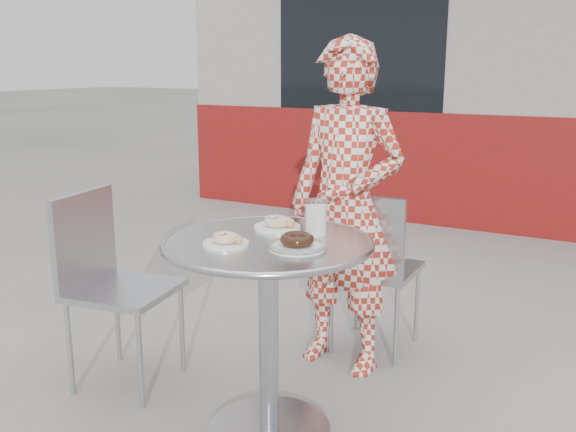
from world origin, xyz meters
The scene contains 9 objects.
storefront centered at (0.00, 5.56, 1.49)m, with size 6.02×4.55×3.00m.
bistro_table centered at (-0.02, 0.00, 0.59)m, with size 0.78×0.78×0.79m.
chair_far centered at (0.04, 0.93, 0.25)m, with size 0.40×0.40×0.82m.
chair_left centered at (-0.80, 0.06, 0.27)m, with size 0.48×0.47×0.87m.
seated_person centered at (-0.03, 0.71, 0.77)m, with size 0.56×0.37×1.54m, color #A02618.
plate_far centered at (-0.07, 0.16, 0.80)m, with size 0.18×0.18×0.05m.
plate_near centered at (-0.12, -0.13, 0.80)m, with size 0.16×0.16×0.04m.
plate_checker centered at (0.12, -0.05, 0.80)m, with size 0.20×0.20×0.05m.
milk_cup centered at (0.10, 0.15, 0.85)m, with size 0.08×0.08×0.13m.
Camera 1 is at (1.12, -1.93, 1.40)m, focal length 40.00 mm.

